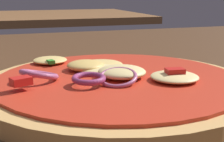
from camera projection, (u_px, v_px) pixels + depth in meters
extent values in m
cube|color=#4C301C|center=(155.00, 100.00, 0.37)|extent=(1.23, 1.06, 0.03)
cylinder|color=tan|center=(118.00, 87.00, 0.34)|extent=(0.28, 0.28, 0.02)
cylinder|color=red|center=(118.00, 78.00, 0.34)|extent=(0.25, 0.25, 0.00)
ellipsoid|color=#E5BC60|center=(86.00, 65.00, 0.37)|extent=(0.04, 0.04, 0.01)
ellipsoid|color=#F4DB8E|center=(122.00, 72.00, 0.34)|extent=(0.05, 0.05, 0.01)
ellipsoid|color=#F4DB8E|center=(171.00, 77.00, 0.32)|extent=(0.05, 0.05, 0.01)
ellipsoid|color=#F4DB8E|center=(98.00, 68.00, 0.37)|extent=(0.05, 0.05, 0.01)
ellipsoid|color=#EFCC72|center=(50.00, 60.00, 0.40)|extent=(0.04, 0.04, 0.01)
ellipsoid|color=#F4DB8E|center=(120.00, 73.00, 0.34)|extent=(0.04, 0.04, 0.01)
ellipsoid|color=#EFCC72|center=(101.00, 64.00, 0.38)|extent=(0.05, 0.05, 0.01)
torus|color=#B25984|center=(39.00, 74.00, 0.32)|extent=(0.05, 0.05, 0.02)
torus|color=#93386B|center=(89.00, 79.00, 0.31)|extent=(0.03, 0.03, 0.01)
torus|color=#B25984|center=(118.00, 77.00, 0.32)|extent=(0.05, 0.05, 0.01)
cube|color=red|center=(21.00, 81.00, 0.29)|extent=(0.02, 0.02, 0.01)
cube|color=red|center=(171.00, 72.00, 0.32)|extent=(0.02, 0.01, 0.01)
cube|color=#2D8C28|center=(51.00, 62.00, 0.39)|extent=(0.01, 0.01, 0.00)
cube|color=brown|center=(49.00, 17.00, 1.54)|extent=(0.85, 0.64, 0.03)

